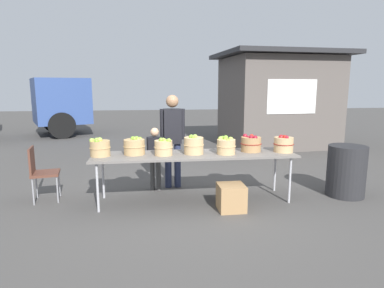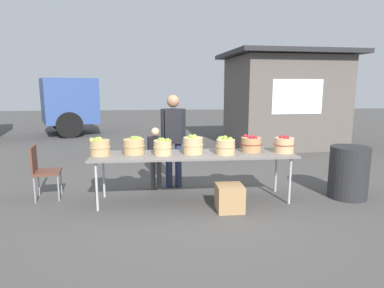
{
  "view_description": "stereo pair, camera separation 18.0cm",
  "coord_description": "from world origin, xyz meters",
  "px_view_note": "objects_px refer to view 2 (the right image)",
  "views": [
    {
      "loc": [
        -0.69,
        -4.89,
        1.78
      ],
      "look_at": [
        0.0,
        0.3,
        0.85
      ],
      "focal_mm": 30.69,
      "sensor_mm": 36.0,
      "label": 1
    },
    {
      "loc": [
        -0.52,
        -4.91,
        1.78
      ],
      "look_at": [
        0.0,
        0.3,
        0.85
      ],
      "focal_mm": 30.69,
      "sensor_mm": 36.0,
      "label": 2
    }
  ],
  "objects_px": {
    "apple_basket_green_0": "(100,147)",
    "apple_basket_green_3": "(193,145)",
    "apple_basket_red_1": "(284,145)",
    "child_customer": "(156,154)",
    "produce_crate": "(230,198)",
    "apple_basket_green_4": "(225,146)",
    "vendor_adult": "(173,134)",
    "trash_barrel": "(349,172)",
    "apple_basket_green_2": "(163,147)",
    "apple_basket_green_1": "(134,146)",
    "folding_chair": "(42,168)",
    "apple_basket_red_0": "(251,144)",
    "market_table": "(194,156)"
  },
  "relations": [
    {
      "from": "apple_basket_green_3",
      "to": "apple_basket_red_1",
      "type": "bearing_deg",
      "value": -1.84
    },
    {
      "from": "apple_basket_red_1",
      "to": "child_customer",
      "type": "bearing_deg",
      "value": 162.27
    },
    {
      "from": "apple_basket_green_1",
      "to": "apple_basket_green_4",
      "type": "xyz_separation_m",
      "value": [
        1.39,
        -0.16,
        0.0
      ]
    },
    {
      "from": "apple_basket_green_4",
      "to": "vendor_adult",
      "type": "distance_m",
      "value": 1.11
    },
    {
      "from": "apple_basket_green_2",
      "to": "apple_basket_red_1",
      "type": "bearing_deg",
      "value": -0.22
    },
    {
      "from": "apple_basket_green_0",
      "to": "trash_barrel",
      "type": "bearing_deg",
      "value": -1.81
    },
    {
      "from": "apple_basket_green_1",
      "to": "apple_basket_green_4",
      "type": "relative_size",
      "value": 1.12
    },
    {
      "from": "market_table",
      "to": "apple_basket_red_0",
      "type": "relative_size",
      "value": 9.25
    },
    {
      "from": "apple_basket_green_2",
      "to": "trash_barrel",
      "type": "bearing_deg",
      "value": -1.16
    },
    {
      "from": "apple_basket_green_1",
      "to": "child_customer",
      "type": "bearing_deg",
      "value": 58.39
    },
    {
      "from": "apple_basket_red_1",
      "to": "vendor_adult",
      "type": "height_order",
      "value": "vendor_adult"
    },
    {
      "from": "vendor_adult",
      "to": "produce_crate",
      "type": "bearing_deg",
      "value": 121.38
    },
    {
      "from": "apple_basket_green_3",
      "to": "child_customer",
      "type": "xyz_separation_m",
      "value": [
        -0.58,
        0.6,
        -0.25
      ]
    },
    {
      "from": "child_customer",
      "to": "apple_basket_red_1",
      "type": "bearing_deg",
      "value": 179.9
    },
    {
      "from": "vendor_adult",
      "to": "child_customer",
      "type": "bearing_deg",
      "value": 23.65
    },
    {
      "from": "child_customer",
      "to": "apple_basket_green_4",
      "type": "bearing_deg",
      "value": 165.47
    },
    {
      "from": "apple_basket_green_0",
      "to": "apple_basket_green_2",
      "type": "distance_m",
      "value": 0.94
    },
    {
      "from": "apple_basket_red_0",
      "to": "apple_basket_green_1",
      "type": "bearing_deg",
      "value": 179.65
    },
    {
      "from": "market_table",
      "to": "trash_barrel",
      "type": "height_order",
      "value": "trash_barrel"
    },
    {
      "from": "apple_basket_green_4",
      "to": "apple_basket_red_0",
      "type": "height_order",
      "value": "apple_basket_green_4"
    },
    {
      "from": "apple_basket_green_0",
      "to": "produce_crate",
      "type": "height_order",
      "value": "apple_basket_green_0"
    },
    {
      "from": "apple_basket_green_1",
      "to": "vendor_adult",
      "type": "height_order",
      "value": "vendor_adult"
    },
    {
      "from": "apple_basket_red_1",
      "to": "produce_crate",
      "type": "distance_m",
      "value": 1.24
    },
    {
      "from": "apple_basket_green_1",
      "to": "apple_basket_red_0",
      "type": "distance_m",
      "value": 1.83
    },
    {
      "from": "apple_basket_green_4",
      "to": "trash_barrel",
      "type": "relative_size",
      "value": 0.36
    },
    {
      "from": "child_customer",
      "to": "apple_basket_green_3",
      "type": "bearing_deg",
      "value": 151.88
    },
    {
      "from": "apple_basket_green_2",
      "to": "folding_chair",
      "type": "distance_m",
      "value": 1.95
    },
    {
      "from": "apple_basket_green_0",
      "to": "apple_basket_green_4",
      "type": "bearing_deg",
      "value": -3.09
    },
    {
      "from": "produce_crate",
      "to": "apple_basket_green_1",
      "type": "bearing_deg",
      "value": 158.09
    },
    {
      "from": "apple_basket_green_0",
      "to": "apple_basket_green_3",
      "type": "height_order",
      "value": "apple_basket_green_3"
    },
    {
      "from": "apple_basket_green_4",
      "to": "child_customer",
      "type": "xyz_separation_m",
      "value": [
        -1.07,
        0.67,
        -0.24
      ]
    },
    {
      "from": "apple_basket_green_0",
      "to": "trash_barrel",
      "type": "distance_m",
      "value": 3.93
    },
    {
      "from": "apple_basket_green_4",
      "to": "trash_barrel",
      "type": "distance_m",
      "value": 2.06
    },
    {
      "from": "child_customer",
      "to": "trash_barrel",
      "type": "distance_m",
      "value": 3.16
    },
    {
      "from": "apple_basket_green_4",
      "to": "folding_chair",
      "type": "bearing_deg",
      "value": 172.71
    },
    {
      "from": "apple_basket_green_3",
      "to": "apple_basket_red_0",
      "type": "distance_m",
      "value": 0.93
    },
    {
      "from": "child_customer",
      "to": "vendor_adult",
      "type": "bearing_deg",
      "value": -138.3
    },
    {
      "from": "produce_crate",
      "to": "apple_basket_green_4",
      "type": "bearing_deg",
      "value": 88.99
    },
    {
      "from": "apple_basket_green_1",
      "to": "folding_chair",
      "type": "bearing_deg",
      "value": 171.86
    },
    {
      "from": "apple_basket_green_1",
      "to": "child_customer",
      "type": "height_order",
      "value": "child_customer"
    },
    {
      "from": "apple_basket_green_2",
      "to": "folding_chair",
      "type": "xyz_separation_m",
      "value": [
        -1.89,
        0.33,
        -0.36
      ]
    },
    {
      "from": "apple_basket_red_0",
      "to": "vendor_adult",
      "type": "relative_size",
      "value": 0.21
    },
    {
      "from": "apple_basket_green_4",
      "to": "apple_basket_green_1",
      "type": "bearing_deg",
      "value": 173.6
    },
    {
      "from": "apple_basket_green_2",
      "to": "apple_basket_green_3",
      "type": "bearing_deg",
      "value": 4.76
    },
    {
      "from": "apple_basket_green_0",
      "to": "vendor_adult",
      "type": "relative_size",
      "value": 0.19
    },
    {
      "from": "apple_basket_green_1",
      "to": "produce_crate",
      "type": "distance_m",
      "value": 1.64
    },
    {
      "from": "apple_basket_green_0",
      "to": "vendor_adult",
      "type": "distance_m",
      "value": 1.34
    },
    {
      "from": "apple_basket_green_4",
      "to": "apple_basket_green_2",
      "type": "bearing_deg",
      "value": 177.67
    },
    {
      "from": "produce_crate",
      "to": "apple_basket_red_1",
      "type": "bearing_deg",
      "value": 24.55
    },
    {
      "from": "apple_basket_green_0",
      "to": "apple_basket_green_2",
      "type": "bearing_deg",
      "value": -3.87
    }
  ]
}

